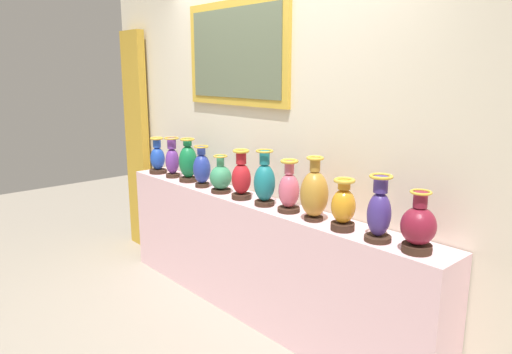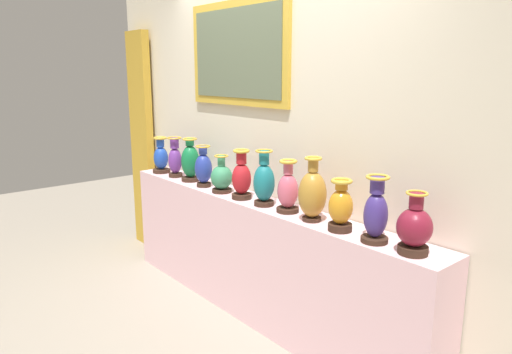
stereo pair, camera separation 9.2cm
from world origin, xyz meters
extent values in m
plane|color=gray|center=(0.00, 0.00, 0.00)|extent=(10.58, 10.58, 0.00)
cube|color=beige|center=(0.00, 0.00, 0.46)|extent=(3.05, 0.32, 0.91)
cube|color=beige|center=(0.00, 0.22, 1.50)|extent=(4.58, 0.10, 3.01)
cube|color=gold|center=(-0.41, 0.15, 1.97)|extent=(1.16, 0.03, 0.79)
cube|color=#616E54|center=(-0.41, 0.14, 1.97)|extent=(1.04, 0.01, 0.67)
cube|color=gold|center=(-1.96, 0.10, 1.12)|extent=(0.36, 0.08, 2.23)
cylinder|color=#382319|center=(-1.32, -0.04, 0.93)|extent=(0.16, 0.16, 0.03)
ellipsoid|color=#1E47B2|center=(-1.32, -0.04, 1.05)|extent=(0.13, 0.13, 0.21)
cylinder|color=#1E47B2|center=(-1.32, -0.04, 1.19)|extent=(0.07, 0.07, 0.08)
torus|color=gold|center=(-1.32, -0.04, 1.24)|extent=(0.12, 0.12, 0.02)
cylinder|color=#382319|center=(-1.08, -0.03, 0.93)|extent=(0.12, 0.12, 0.03)
ellipsoid|color=#6B3393|center=(-1.08, -0.03, 1.06)|extent=(0.12, 0.12, 0.23)
cylinder|color=#6B3393|center=(-1.08, -0.03, 1.22)|extent=(0.08, 0.08, 0.09)
torus|color=gold|center=(-1.08, -0.03, 1.26)|extent=(0.13, 0.13, 0.01)
cylinder|color=#382319|center=(-0.86, -0.02, 0.93)|extent=(0.16, 0.16, 0.03)
ellipsoid|color=#14723D|center=(-0.86, -0.02, 1.08)|extent=(0.16, 0.16, 0.27)
cylinder|color=#14723D|center=(-0.86, -0.02, 1.25)|extent=(0.07, 0.07, 0.06)
torus|color=gold|center=(-0.86, -0.02, 1.27)|extent=(0.13, 0.13, 0.02)
cylinder|color=#382319|center=(-0.61, -0.05, 0.93)|extent=(0.11, 0.11, 0.03)
ellipsoid|color=#263899|center=(-0.61, -0.05, 1.06)|extent=(0.14, 0.14, 0.24)
cylinder|color=#263899|center=(-0.61, -0.05, 1.21)|extent=(0.07, 0.07, 0.06)
torus|color=gold|center=(-0.61, -0.05, 1.24)|extent=(0.12, 0.12, 0.01)
cylinder|color=#382319|center=(-0.37, -0.04, 0.92)|extent=(0.15, 0.15, 0.03)
ellipsoid|color=#388C60|center=(-0.37, -0.04, 1.03)|extent=(0.17, 0.17, 0.19)
cylinder|color=#388C60|center=(-0.37, -0.04, 1.16)|extent=(0.06, 0.06, 0.08)
torus|color=gold|center=(-0.37, -0.04, 1.20)|extent=(0.11, 0.11, 0.01)
cylinder|color=#382319|center=(-0.11, -0.04, 0.93)|extent=(0.15, 0.15, 0.04)
ellipsoid|color=red|center=(-0.11, -0.04, 1.06)|extent=(0.14, 0.14, 0.23)
cylinder|color=red|center=(-0.11, -0.04, 1.22)|extent=(0.08, 0.08, 0.10)
torus|color=gold|center=(-0.11, -0.04, 1.27)|extent=(0.12, 0.12, 0.02)
cylinder|color=#382319|center=(0.13, -0.04, 0.93)|extent=(0.14, 0.14, 0.03)
ellipsoid|color=#19727A|center=(0.13, -0.04, 1.07)|extent=(0.15, 0.15, 0.26)
cylinder|color=#19727A|center=(0.13, -0.04, 1.25)|extent=(0.07, 0.07, 0.09)
torus|color=gold|center=(0.13, -0.04, 1.30)|extent=(0.12, 0.12, 0.01)
cylinder|color=#382319|center=(0.35, -0.02, 0.92)|extent=(0.15, 0.15, 0.03)
ellipsoid|color=#CC5972|center=(0.35, -0.02, 1.06)|extent=(0.14, 0.14, 0.23)
cylinder|color=#CC5972|center=(0.35, -0.02, 1.21)|extent=(0.06, 0.06, 0.09)
torus|color=gold|center=(0.35, -0.02, 1.26)|extent=(0.12, 0.12, 0.02)
cylinder|color=#382319|center=(0.59, -0.04, 0.92)|extent=(0.12, 0.12, 0.03)
ellipsoid|color=#B27F2D|center=(0.59, -0.04, 1.08)|extent=(0.18, 0.18, 0.29)
cylinder|color=#B27F2D|center=(0.59, -0.04, 1.27)|extent=(0.07, 0.07, 0.08)
torus|color=gold|center=(0.59, -0.04, 1.31)|extent=(0.11, 0.11, 0.02)
cylinder|color=#382319|center=(0.83, -0.05, 0.93)|extent=(0.14, 0.14, 0.04)
ellipsoid|color=orange|center=(0.83, -0.05, 1.06)|extent=(0.15, 0.15, 0.21)
cylinder|color=orange|center=(0.83, -0.05, 1.19)|extent=(0.07, 0.07, 0.05)
torus|color=gold|center=(0.83, -0.05, 1.21)|extent=(0.13, 0.13, 0.02)
cylinder|color=#382319|center=(1.08, -0.05, 0.92)|extent=(0.15, 0.15, 0.03)
ellipsoid|color=#3F2D7F|center=(1.08, -0.05, 1.06)|extent=(0.13, 0.13, 0.25)
cylinder|color=#3F2D7F|center=(1.08, -0.05, 1.24)|extent=(0.08, 0.08, 0.09)
torus|color=gold|center=(1.08, -0.05, 1.28)|extent=(0.13, 0.13, 0.02)
cylinder|color=#382319|center=(1.32, -0.04, 0.93)|extent=(0.16, 0.16, 0.04)
ellipsoid|color=maroon|center=(1.32, -0.04, 1.05)|extent=(0.18, 0.18, 0.20)
cylinder|color=maroon|center=(1.32, -0.04, 1.19)|extent=(0.07, 0.07, 0.08)
torus|color=gold|center=(1.32, -0.04, 1.23)|extent=(0.11, 0.11, 0.01)
camera|label=1|loc=(2.51, -2.24, 1.84)|focal=33.44mm
camera|label=2|loc=(2.57, -2.17, 1.84)|focal=33.44mm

